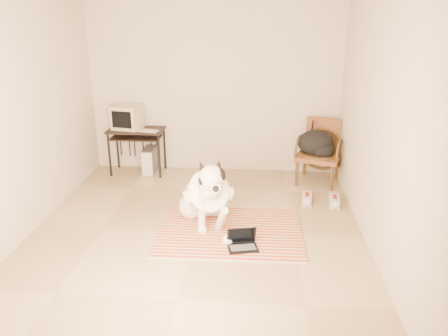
# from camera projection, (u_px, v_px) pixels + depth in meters

# --- Properties ---
(floor) EXTENTS (4.50, 4.50, 0.00)m
(floor) POSITION_uv_depth(u_px,v_px,m) (197.00, 232.00, 5.31)
(floor) COLOR tan
(floor) RESTS_ON ground
(wall_back) EXTENTS (4.50, 0.00, 4.50)m
(wall_back) POSITION_uv_depth(u_px,v_px,m) (214.00, 89.00, 6.95)
(wall_back) COLOR beige
(wall_back) RESTS_ON floor
(wall_front) EXTENTS (4.50, 0.00, 4.50)m
(wall_front) POSITION_uv_depth(u_px,v_px,m) (143.00, 214.00, 2.74)
(wall_front) COLOR beige
(wall_front) RESTS_ON floor
(wall_left) EXTENTS (0.00, 4.50, 4.50)m
(wall_left) POSITION_uv_depth(u_px,v_px,m) (21.00, 121.00, 4.99)
(wall_left) COLOR beige
(wall_left) RESTS_ON floor
(wall_right) EXTENTS (0.00, 4.50, 4.50)m
(wall_right) POSITION_uv_depth(u_px,v_px,m) (378.00, 128.00, 4.69)
(wall_right) COLOR beige
(wall_right) RESTS_ON floor
(rug) EXTENTS (1.75, 1.35, 0.02)m
(rug) POSITION_uv_depth(u_px,v_px,m) (230.00, 231.00, 5.30)
(rug) COLOR red
(rug) RESTS_ON floor
(dog) EXTENTS (0.74, 1.22, 0.97)m
(dog) POSITION_uv_depth(u_px,v_px,m) (206.00, 196.00, 5.39)
(dog) COLOR white
(dog) RESTS_ON rug
(laptop) EXTENTS (0.37, 0.30, 0.23)m
(laptop) POSITION_uv_depth(u_px,v_px,m) (242.00, 243.00, 4.92)
(laptop) COLOR black
(laptop) RESTS_ON rug
(computer_desk) EXTENTS (0.89, 0.49, 0.74)m
(computer_desk) POSITION_uv_depth(u_px,v_px,m) (136.00, 136.00, 7.01)
(computer_desk) COLOR black
(computer_desk) RESTS_ON floor
(crt_monitor) EXTENTS (0.49, 0.47, 0.38)m
(crt_monitor) POSITION_uv_depth(u_px,v_px,m) (128.00, 117.00, 6.98)
(crt_monitor) COLOR #B5A98E
(crt_monitor) RESTS_ON computer_desk
(desk_keyboard) EXTENTS (0.38, 0.21, 0.02)m
(desk_keyboard) POSITION_uv_depth(u_px,v_px,m) (147.00, 131.00, 6.86)
(desk_keyboard) COLOR #B5A98E
(desk_keyboard) RESTS_ON computer_desk
(pc_tower) EXTENTS (0.18, 0.44, 0.41)m
(pc_tower) POSITION_uv_depth(u_px,v_px,m) (150.00, 160.00, 7.19)
(pc_tower) COLOR #4F4F52
(pc_tower) RESTS_ON floor
(rattan_chair) EXTENTS (0.79, 0.78, 0.96)m
(rattan_chair) POSITION_uv_depth(u_px,v_px,m) (319.00, 152.00, 6.72)
(rattan_chair) COLOR brown
(rattan_chair) RESTS_ON floor
(backpack) EXTENTS (0.54, 0.47, 0.40)m
(backpack) POSITION_uv_depth(u_px,v_px,m) (317.00, 144.00, 6.58)
(backpack) COLOR black
(backpack) RESTS_ON rattan_chair
(sneaker_left) EXTENTS (0.16, 0.33, 0.11)m
(sneaker_left) POSITION_uv_depth(u_px,v_px,m) (307.00, 199.00, 6.11)
(sneaker_left) COLOR silver
(sneaker_left) RESTS_ON floor
(sneaker_right) EXTENTS (0.17, 0.35, 0.12)m
(sneaker_right) POSITION_uv_depth(u_px,v_px,m) (334.00, 201.00, 6.02)
(sneaker_right) COLOR silver
(sneaker_right) RESTS_ON floor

